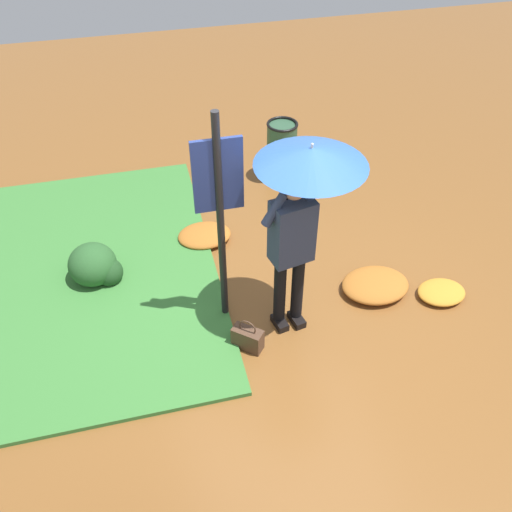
# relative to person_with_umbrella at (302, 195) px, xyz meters

# --- Properties ---
(ground_plane) EXTENTS (18.00, 18.00, 0.00)m
(ground_plane) POSITION_rel_person_with_umbrella_xyz_m (-0.08, -0.16, -1.55)
(ground_plane) COLOR brown
(person_with_umbrella) EXTENTS (0.96, 0.96, 2.04)m
(person_with_umbrella) POSITION_rel_person_with_umbrella_xyz_m (0.00, 0.00, 0.00)
(person_with_umbrella) COLOR black
(person_with_umbrella) RESTS_ON ground_plane
(info_sign_post) EXTENTS (0.44, 0.07, 2.30)m
(info_sign_post) POSITION_rel_person_with_umbrella_xyz_m (-0.68, 0.24, -0.11)
(info_sign_post) COLOR black
(info_sign_post) RESTS_ON ground_plane
(handbag) EXTENTS (0.32, 0.30, 0.37)m
(handbag) POSITION_rel_person_with_umbrella_xyz_m (-0.55, -0.25, -1.42)
(handbag) COLOR #4C3323
(handbag) RESTS_ON ground_plane
(trash_bin) EXTENTS (0.42, 0.42, 0.83)m
(trash_bin) POSITION_rel_person_with_umbrella_xyz_m (0.59, 2.60, -1.13)
(trash_bin) COLOR #2D5138
(trash_bin) RESTS_ON ground_plane
(shrub_cluster) EXTENTS (0.57, 0.52, 0.47)m
(shrub_cluster) POSITION_rel_person_with_umbrella_xyz_m (-1.94, 1.07, -1.33)
(shrub_cluster) COLOR #285628
(shrub_cluster) RESTS_ON ground_plane
(leaf_pile_near_person) EXTENTS (0.74, 0.59, 0.16)m
(leaf_pile_near_person) POSITION_rel_person_with_umbrella_xyz_m (0.97, 0.19, -1.47)
(leaf_pile_near_person) COLOR #A86023
(leaf_pile_near_person) RESTS_ON ground_plane
(leaf_pile_by_bench) EXTENTS (0.64, 0.51, 0.14)m
(leaf_pile_by_bench) POSITION_rel_person_with_umbrella_xyz_m (-0.68, 1.49, -1.48)
(leaf_pile_by_bench) COLOR #A86023
(leaf_pile_by_bench) RESTS_ON ground_plane
(leaf_pile_far_path) EXTENTS (0.52, 0.42, 0.11)m
(leaf_pile_far_path) POSITION_rel_person_with_umbrella_xyz_m (1.63, -0.06, -1.49)
(leaf_pile_far_path) COLOR #C68428
(leaf_pile_far_path) RESTS_ON ground_plane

